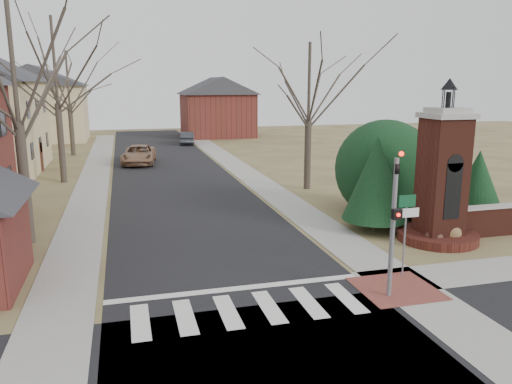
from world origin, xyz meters
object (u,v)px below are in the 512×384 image
object	(u,v)px
traffic_signal_pole	(394,213)
sign_post	(406,219)
brick_gate_monument	(441,188)
distant_car	(187,138)
pickup_truck	(139,155)

from	to	relation	value
traffic_signal_pole	sign_post	size ratio (longest dim) A/B	1.64
traffic_signal_pole	brick_gate_monument	bearing A→B (deg)	43.24
brick_gate_monument	sign_post	bearing A→B (deg)	-138.58
sign_post	distant_car	xyz separation A→B (m)	(-2.19, 38.70, -1.29)
traffic_signal_pole	sign_post	world-z (taller)	traffic_signal_pole
sign_post	pickup_truck	size ratio (longest dim) A/B	0.52
sign_post	distant_car	world-z (taller)	sign_post
traffic_signal_pole	pickup_truck	size ratio (longest dim) A/B	0.85
pickup_truck	traffic_signal_pole	bearing A→B (deg)	-70.40
traffic_signal_pole	distant_car	distance (m)	40.17
traffic_signal_pole	brick_gate_monument	world-z (taller)	brick_gate_monument
sign_post	brick_gate_monument	xyz separation A→B (m)	(3.41, 3.01, 0.22)
pickup_truck	distant_car	world-z (taller)	pickup_truck
traffic_signal_pole	distant_car	bearing A→B (deg)	91.29
pickup_truck	brick_gate_monument	bearing A→B (deg)	-58.03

